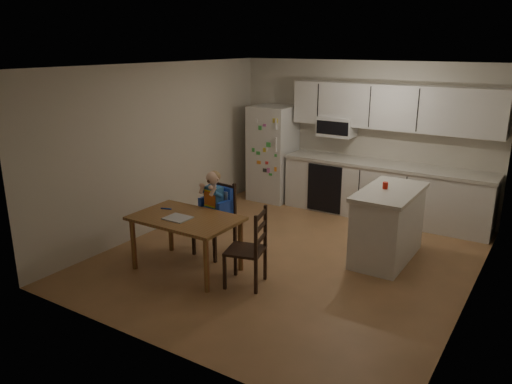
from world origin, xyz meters
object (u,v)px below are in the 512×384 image
object	(u,v)px
kitchen_island	(388,224)
chair_booster	(216,204)
red_cup	(385,185)
dining_table	(186,224)
chair_side	(253,243)
refrigerator	(273,153)

from	to	relation	value
kitchen_island	chair_booster	xyz separation A→B (m)	(-2.01, -1.06, 0.22)
chair_booster	red_cup	bearing A→B (deg)	36.07
red_cup	dining_table	world-z (taller)	red_cup
red_cup	dining_table	size ratio (longest dim) A/B	0.07
dining_table	kitchen_island	bearing A→B (deg)	39.79
red_cup	chair_booster	world-z (taller)	chair_booster
chair_booster	chair_side	world-z (taller)	chair_booster
dining_table	chair_booster	distance (m)	0.63
kitchen_island	chair_booster	distance (m)	2.28
refrigerator	dining_table	xyz separation A→B (m)	(0.63, -3.18, -0.24)
refrigerator	chair_side	size ratio (longest dim) A/B	1.79
red_cup	chair_side	world-z (taller)	red_cup
kitchen_island	chair_booster	bearing A→B (deg)	-152.17
dining_table	chair_side	bearing A→B (deg)	4.56
dining_table	chair_side	xyz separation A→B (m)	(0.94, 0.08, -0.07)
kitchen_island	red_cup	bearing A→B (deg)	162.85
chair_booster	refrigerator	bearing A→B (deg)	110.70
kitchen_island	red_cup	world-z (taller)	red_cup
kitchen_island	chair_side	size ratio (longest dim) A/B	1.36
refrigerator	red_cup	distance (m)	2.97
red_cup	refrigerator	bearing A→B (deg)	150.13
refrigerator	kitchen_island	distance (m)	3.07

